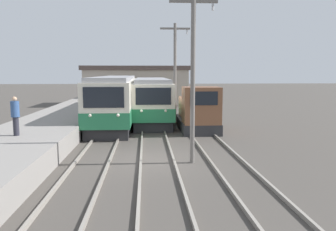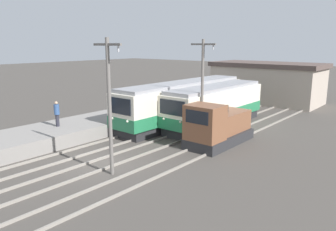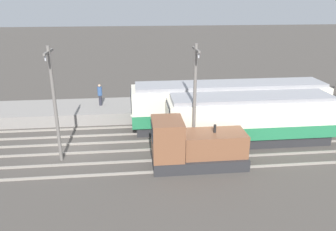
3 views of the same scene
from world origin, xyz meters
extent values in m
plane|color=#47423D|center=(0.00, 0.00, 0.00)|extent=(200.00, 200.00, 0.00)
cube|color=gray|center=(-6.25, 0.00, 0.48)|extent=(4.50, 54.00, 0.96)
cube|color=gray|center=(-3.32, 0.00, 0.07)|extent=(0.10, 60.00, 0.14)
cube|color=gray|center=(-1.88, 0.00, 0.07)|extent=(0.10, 60.00, 0.14)
cube|color=gray|center=(-0.52, 0.00, 0.07)|extent=(0.10, 60.00, 0.14)
cube|color=gray|center=(0.92, 0.00, 0.07)|extent=(0.10, 60.00, 0.14)
cube|color=gray|center=(2.48, 0.00, 0.07)|extent=(0.10, 60.00, 0.14)
cube|color=gray|center=(3.92, 0.00, 0.07)|extent=(0.10, 60.00, 0.14)
cube|color=#28282B|center=(-2.60, 11.40, 0.35)|extent=(2.58, 14.30, 0.70)
cube|color=silver|center=(-2.60, 11.40, 2.01)|extent=(2.80, 14.89, 2.61)
cube|color=#267A4C|center=(-2.60, 11.40, 1.17)|extent=(2.84, 14.93, 0.94)
cube|color=black|center=(-2.60, 3.93, 2.53)|extent=(2.24, 0.06, 1.15)
sphere|color=silver|center=(-3.37, 3.92, 1.54)|extent=(0.18, 0.18, 0.18)
sphere|color=silver|center=(-1.83, 3.92, 1.54)|extent=(0.18, 0.18, 0.18)
cube|color=#939399|center=(-2.60, 11.40, 3.45)|extent=(2.46, 14.30, 0.28)
cube|color=#28282B|center=(0.20, 12.07, 0.35)|extent=(2.58, 10.94, 0.70)
cube|color=silver|center=(0.20, 12.07, 1.92)|extent=(2.80, 11.39, 2.44)
cube|color=#267A4C|center=(0.20, 12.07, 1.14)|extent=(2.84, 11.43, 0.88)
cube|color=black|center=(0.20, 6.35, 2.41)|extent=(2.24, 0.06, 1.07)
sphere|color=silver|center=(-0.57, 6.34, 1.48)|extent=(0.18, 0.18, 0.18)
sphere|color=silver|center=(0.97, 6.34, 1.48)|extent=(0.18, 0.18, 0.18)
cube|color=#939399|center=(0.20, 12.07, 3.28)|extent=(2.46, 10.94, 0.28)
cube|color=#28282B|center=(3.20, 7.93, 0.35)|extent=(2.40, 5.64, 0.70)
cube|color=brown|center=(3.20, 6.02, 1.85)|extent=(2.28, 1.80, 2.30)
cube|color=black|center=(3.20, 5.09, 2.36)|extent=(1.68, 0.04, 0.83)
cube|color=brown|center=(3.20, 8.84, 1.40)|extent=(1.92, 3.73, 1.40)
cylinder|color=black|center=(3.20, 8.84, 2.35)|extent=(0.16, 0.16, 0.50)
cylinder|color=slate|center=(1.70, -0.53, 3.56)|extent=(0.20, 0.20, 7.13)
cube|color=slate|center=(1.70, -0.53, 6.78)|extent=(2.00, 0.12, 0.12)
cylinder|color=#B2B2B7|center=(2.50, -0.53, 6.58)|extent=(0.10, 0.10, 0.30)
cylinder|color=slate|center=(1.70, 7.86, 3.56)|extent=(0.20, 0.20, 7.13)
cube|color=slate|center=(1.70, 7.86, 6.78)|extent=(2.00, 0.12, 0.12)
cylinder|color=#B2B2B7|center=(2.50, 7.86, 6.58)|extent=(0.10, 0.10, 0.30)
cylinder|color=#282833|center=(-6.35, 1.28, 1.40)|extent=(0.26, 0.26, 0.88)
cylinder|color=#335184|center=(-6.35, 1.28, 2.21)|extent=(0.38, 0.38, 0.73)
sphere|color=tan|center=(-6.35, 1.28, 2.68)|extent=(0.22, 0.22, 0.22)
camera|label=1|loc=(-0.29, -14.26, 3.90)|focal=35.00mm
camera|label=2|loc=(14.54, -11.19, 6.82)|focal=35.00mm
camera|label=3|loc=(20.72, 4.18, 9.67)|focal=35.00mm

